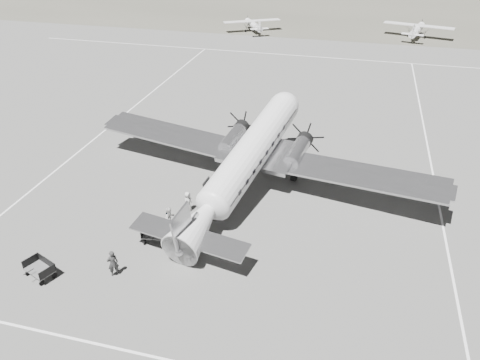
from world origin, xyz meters
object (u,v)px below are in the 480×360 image
passenger (188,202)px  baggage_cart_near (157,234)px  baggage_cart_far (40,270)px  ground_crew (113,263)px  dc3_airliner (247,161)px  light_plane_right (417,31)px  ramp_agent (170,218)px  light_plane_left (253,26)px

passenger → baggage_cart_near: bearing=176.2°
baggage_cart_far → ground_crew: ground_crew is taller
ground_crew → dc3_airliner: bearing=-158.3°
dc3_airliner → ground_crew: (-5.31, -10.92, -1.83)m
light_plane_right → ground_crew: bearing=-94.1°
ramp_agent → baggage_cart_far: bearing=168.4°
light_plane_right → baggage_cart_far: bearing=-97.0°
ramp_agent → dc3_airliner: bearing=-4.6°
light_plane_left → passenger: 55.09m
ground_crew → ramp_agent: bearing=-148.0°
ground_crew → light_plane_left: bearing=-126.6°
light_plane_left → passenger: (8.15, -54.49, -0.27)m
baggage_cart_far → ground_crew: bearing=38.5°
light_plane_left → ground_crew: light_plane_left is taller
dc3_airliner → light_plane_left: size_ratio=2.84×
dc3_airliner → light_plane_right: bearing=84.8°
dc3_airliner → light_plane_left: (-11.57, 51.01, -1.67)m
baggage_cart_near → passenger: passenger is taller
light_plane_right → ground_crew: 67.68m
baggage_cart_far → ground_crew: size_ratio=1.05×
baggage_cart_far → ramp_agent: bearing=70.9°
light_plane_left → passenger: size_ratio=6.53×
passenger → dc3_airliner: bearing=-37.4°
dc3_airliner → light_plane_right: size_ratio=2.54×
ground_crew → passenger: (1.89, 7.44, -0.11)m
light_plane_right → dc3_airliner: bearing=-92.4°
light_plane_left → passenger: light_plane_left is taller
light_plane_left → passenger: bearing=-111.8°
light_plane_left → baggage_cart_near: bearing=-113.0°
baggage_cart_far → light_plane_right: bearing=91.2°
baggage_cart_near → passenger: 3.88m
baggage_cart_far → ramp_agent: (5.55, 6.39, 0.29)m
dc3_airliner → baggage_cart_far: size_ratio=15.48×
passenger → light_plane_left: bearing=15.6°
light_plane_left → ramp_agent: bearing=-112.5°
light_plane_left → light_plane_right: 27.10m
ground_crew → passenger: ground_crew is taller
ground_crew → passenger: size_ratio=1.14×
light_plane_right → baggage_cart_near: light_plane_right is taller
dc3_airliner → baggage_cart_far: 15.52m
dc3_airliner → ground_crew: bearing=-105.1°
dc3_airliner → baggage_cart_far: bearing=-116.9°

